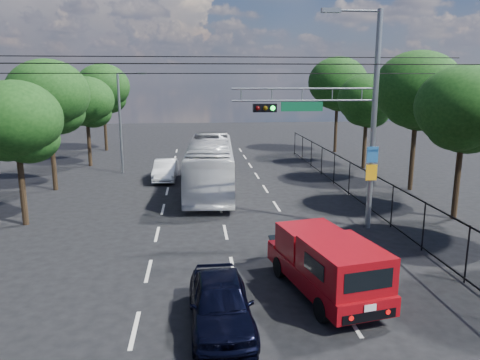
{
  "coord_description": "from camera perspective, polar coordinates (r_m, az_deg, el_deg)",
  "views": [
    {
      "loc": [
        -1.26,
        -11.74,
        6.68
      ],
      "look_at": [
        0.45,
        5.96,
        2.8
      ],
      "focal_mm": 35.0,
      "sensor_mm": 36.0,
      "label": 1
    }
  ],
  "objects": [
    {
      "name": "utility_wires",
      "position": [
        20.61,
        -2.08,
        13.84
      ],
      "size": [
        22.0,
        5.04,
        0.74
      ],
      "color": "black",
      "rests_on": "ground"
    },
    {
      "name": "tree_right_c",
      "position": [
        29.8,
        20.82,
        9.71
      ],
      "size": [
        5.1,
        5.1,
        8.29
      ],
      "color": "black",
      "rests_on": "ground"
    },
    {
      "name": "signal_mast",
      "position": [
        20.83,
        12.93,
        8.05
      ],
      "size": [
        6.43,
        0.39,
        9.5
      ],
      "color": "slate",
      "rests_on": "ground"
    },
    {
      "name": "tree_left_b",
      "position": [
        23.25,
        -25.57,
        5.94
      ],
      "size": [
        4.08,
        4.08,
        6.63
      ],
      "color": "black",
      "rests_on": "ground"
    },
    {
      "name": "tree_right_e",
      "position": [
        43.71,
        11.83,
        11.09
      ],
      "size": [
        5.28,
        5.28,
        8.58
      ],
      "color": "black",
      "rests_on": "ground"
    },
    {
      "name": "lane_markings",
      "position": [
        26.62,
        -2.64,
        -2.22
      ],
      "size": [
        6.12,
        38.0,
        0.01
      ],
      "color": "beige",
      "rests_on": "ground"
    },
    {
      "name": "white_bus",
      "position": [
        28.05,
        -3.65,
        1.74
      ],
      "size": [
        3.18,
        11.24,
        3.1
      ],
      "primitive_type": "imported",
      "rotation": [
        0.0,
        0.0,
        -0.05
      ],
      "color": "silver",
      "rests_on": "ground"
    },
    {
      "name": "tree_left_e",
      "position": [
        45.54,
        -16.33,
        10.38
      ],
      "size": [
        4.92,
        4.92,
        7.99
      ],
      "color": "black",
      "rests_on": "ground"
    },
    {
      "name": "tree_left_d",
      "position": [
        37.7,
        -18.18,
        8.73
      ],
      "size": [
        4.2,
        4.2,
        6.83
      ],
      "color": "black",
      "rests_on": "ground"
    },
    {
      "name": "tree_right_b",
      "position": [
        24.28,
        25.64,
        7.28
      ],
      "size": [
        4.5,
        4.5,
        7.31
      ],
      "color": "black",
      "rests_on": "ground"
    },
    {
      "name": "tree_left_c",
      "position": [
        30.02,
        -22.3,
        8.96
      ],
      "size": [
        4.8,
        4.8,
        7.8
      ],
      "color": "black",
      "rests_on": "ground"
    },
    {
      "name": "navy_hatchback",
      "position": [
        13.14,
        -2.39,
        -14.72
      ],
      "size": [
        1.81,
        4.24,
        1.43
      ],
      "primitive_type": "imported",
      "rotation": [
        0.0,
        0.0,
        0.03
      ],
      "color": "black",
      "rests_on": "ground"
    },
    {
      "name": "streetlight_left",
      "position": [
        34.22,
        -14.15,
        7.36
      ],
      "size": [
        2.09,
        0.22,
        7.08
      ],
      "color": "slate",
      "rests_on": "ground"
    },
    {
      "name": "ground",
      "position": [
        13.56,
        0.55,
        -17.2
      ],
      "size": [
        120.0,
        120.0,
        0.0
      ],
      "primitive_type": "plane",
      "color": "black",
      "rests_on": "ground"
    },
    {
      "name": "fence_right",
      "position": [
        26.12,
        14.45,
        -0.57
      ],
      "size": [
        0.06,
        34.03,
        2.0
      ],
      "color": "black",
      "rests_on": "ground"
    },
    {
      "name": "red_pickup",
      "position": [
        15.02,
        10.51,
        -9.92
      ],
      "size": [
        2.93,
        5.56,
        1.97
      ],
      "color": "black",
      "rests_on": "ground"
    },
    {
      "name": "tree_right_d",
      "position": [
        36.11,
        15.23,
        8.99
      ],
      "size": [
        4.32,
        4.32,
        7.02
      ],
      "color": "black",
      "rests_on": "ground"
    },
    {
      "name": "white_van",
      "position": [
        31.65,
        -9.07,
        1.22
      ],
      "size": [
        1.57,
        4.14,
        1.35
      ],
      "primitive_type": "imported",
      "rotation": [
        0.0,
        0.0,
        -0.03
      ],
      "color": "white",
      "rests_on": "ground"
    }
  ]
}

